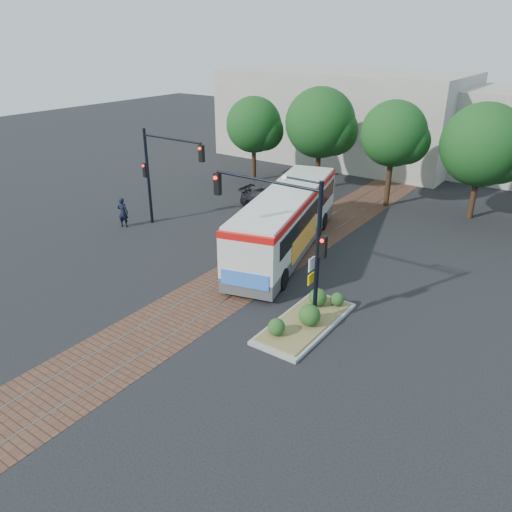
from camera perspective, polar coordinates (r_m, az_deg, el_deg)
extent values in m
plane|color=black|center=(24.30, -3.00, -3.34)|extent=(120.00, 120.00, 0.00)
cube|color=brown|center=(27.22, 2.20, -0.14)|extent=(3.60, 40.00, 0.01)
cube|color=slate|center=(27.59, 0.90, 0.24)|extent=(0.06, 40.00, 0.01)
cube|color=slate|center=(26.85, 3.53, -0.51)|extent=(0.06, 40.00, 0.01)
cylinder|color=#382314|center=(41.52, -0.24, 10.58)|extent=(0.36, 0.36, 2.86)
sphere|color=#123915|center=(40.90, -0.25, 14.78)|extent=(4.40, 4.40, 4.40)
cylinder|color=#382314|center=(39.32, 7.08, 9.82)|extent=(0.36, 0.36, 3.12)
sphere|color=#123915|center=(38.61, 7.35, 14.87)|extent=(5.20, 5.20, 5.20)
cylinder|color=#382314|center=(36.21, 14.89, 8.15)|extent=(0.36, 0.36, 3.39)
sphere|color=#123915|center=(35.47, 15.47, 13.34)|extent=(4.40, 4.40, 4.40)
cylinder|color=#382314|center=(35.60, 23.58, 6.21)|extent=(0.36, 0.36, 2.86)
sphere|color=#123915|center=(34.83, 24.51, 11.49)|extent=(5.20, 5.20, 5.20)
cube|color=#ADA899|center=(50.21, 10.00, 15.61)|extent=(22.00, 12.00, 8.00)
cube|color=#48484A|center=(27.96, 3.40, 1.79)|extent=(5.80, 12.78, 0.73)
cube|color=silver|center=(27.47, 3.47, 4.40)|extent=(5.82, 12.78, 1.98)
cube|color=black|center=(27.65, 3.68, 5.22)|extent=(5.55, 11.59, 0.94)
cube|color=red|center=(27.11, 3.53, 6.69)|extent=(5.86, 12.79, 0.31)
cube|color=silver|center=(27.05, 3.54, 7.11)|extent=(5.63, 12.36, 0.15)
cube|color=black|center=(21.95, -1.16, 0.36)|extent=(1.65, 0.56, 0.94)
cube|color=blue|center=(22.34, -1.30, -2.76)|extent=(2.23, 0.66, 0.73)
cube|color=orange|center=(26.42, 5.59, 2.05)|extent=(1.29, 4.55, 1.15)
cylinder|color=black|center=(24.49, -2.38, -1.72)|extent=(0.63, 1.10, 1.04)
cylinder|color=black|center=(23.76, 2.99, -2.60)|extent=(0.63, 1.10, 1.04)
cylinder|color=black|center=(31.85, 3.43, 4.54)|extent=(0.63, 1.10, 1.04)
cylinder|color=black|center=(31.30, 7.65, 4.00)|extent=(0.63, 1.10, 1.04)
cube|color=gray|center=(21.21, 5.64, -7.64)|extent=(2.20, 5.20, 0.15)
cube|color=olive|center=(21.15, 5.66, -7.38)|extent=(1.90, 4.80, 0.08)
sphere|color=#1E4719|center=(19.94, 2.37, -8.07)|extent=(0.70, 0.70, 0.70)
sphere|color=#1E4719|center=(20.62, 6.15, -6.70)|extent=(0.90, 0.90, 0.90)
sphere|color=#1E4719|center=(22.08, 7.08, -4.67)|extent=(0.80, 0.80, 0.80)
sphere|color=#1E4719|center=(22.25, 9.28, -4.87)|extent=(0.60, 0.60, 0.60)
cylinder|color=black|center=(19.77, 7.05, 0.11)|extent=(0.18, 0.18, 6.00)
cylinder|color=black|center=(20.10, 1.12, 8.59)|extent=(5.00, 0.12, 0.12)
cube|color=black|center=(21.70, -4.41, 8.20)|extent=(0.28, 0.22, 0.95)
sphere|color=#FF190C|center=(21.52, -4.68, 8.88)|extent=(0.18, 0.18, 0.18)
cube|color=black|center=(19.52, 7.68, 1.03)|extent=(0.26, 0.20, 0.90)
sphere|color=#FF190C|center=(19.29, 7.54, 1.73)|extent=(0.16, 0.16, 0.16)
cube|color=white|center=(19.91, 6.38, -0.93)|extent=(0.04, 0.45, 0.55)
cube|color=yellow|center=(20.20, 6.29, -2.60)|extent=(0.04, 0.45, 0.45)
cylinder|color=black|center=(19.15, 5.38, 8.63)|extent=(1.60, 0.08, 0.08)
sphere|color=silver|center=(19.56, 3.33, 8.88)|extent=(0.24, 0.24, 0.24)
cylinder|color=black|center=(32.07, -12.22, 8.82)|extent=(0.18, 0.18, 6.00)
cylinder|color=black|center=(29.91, -9.62, 13.05)|extent=(4.50, 0.12, 0.12)
cube|color=black|center=(28.51, -6.24, 11.57)|extent=(0.28, 0.22, 0.95)
sphere|color=#FF190C|center=(28.34, -6.46, 12.11)|extent=(0.18, 0.18, 0.18)
cube|color=black|center=(32.13, -12.55, 9.56)|extent=(0.26, 0.20, 0.90)
sphere|color=#FF190C|center=(31.98, -12.77, 10.02)|extent=(0.16, 0.16, 0.16)
imported|color=black|center=(32.35, -14.98, 4.84)|extent=(0.80, 0.67, 1.88)
imported|color=black|center=(34.37, 1.95, 6.35)|extent=(4.79, 2.06, 1.37)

